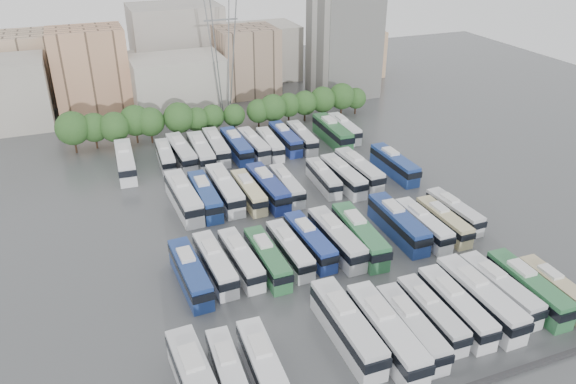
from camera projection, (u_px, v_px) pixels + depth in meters
name	position (u px, v px, depth m)	size (l,w,h in m)	color
ground	(306.00, 231.00, 80.85)	(220.00, 220.00, 0.00)	#424447
tree_line	(213.00, 114.00, 112.94)	(64.81, 7.53, 8.06)	black
city_buildings	(162.00, 63.00, 134.42)	(102.00, 35.00, 20.00)	#9E998E
apartment_tower	(344.00, 40.00, 133.88)	(14.00, 14.00, 26.00)	silver
electricity_pylon	(221.00, 32.00, 114.39)	(9.00, 6.91, 33.83)	slate
bus_r0_s0	(197.00, 384.00, 52.36)	(3.58, 13.45, 4.18)	silver
bus_r0_s1	(229.00, 375.00, 53.88)	(2.81, 11.15, 3.47)	silver
bus_r0_s2	(264.00, 369.00, 54.34)	(3.08, 12.19, 3.80)	silver
bus_r0_s5	(347.00, 326.00, 59.49)	(3.06, 13.54, 4.24)	silver
bus_r0_s6	(386.00, 332.00, 58.71)	(3.24, 13.64, 4.26)	silver
bus_r0_s7	(411.00, 327.00, 59.82)	(3.02, 12.03, 3.75)	silver
bus_r0_s8	(431.00, 313.00, 61.92)	(2.62, 11.33, 3.55)	silver
bus_r0_s9	(455.00, 306.00, 62.82)	(2.98, 12.30, 3.84)	silver
bus_r0_s10	(480.00, 297.00, 63.89)	(3.03, 13.38, 4.19)	silver
bus_r0_s11	(499.00, 289.00, 65.69)	(3.03, 12.14, 3.78)	silver
bus_r0_s12	(528.00, 287.00, 65.80)	(2.98, 12.54, 3.92)	#2E6D40
bus_r0_s13	(556.00, 289.00, 65.98)	(2.56, 10.90, 3.41)	tan
bus_r1_s1	(190.00, 273.00, 68.47)	(3.20, 12.35, 3.84)	navy
bus_r1_s2	(215.00, 263.00, 70.36)	(3.13, 11.92, 3.71)	silver
bus_r1_s3	(241.00, 259.00, 71.38)	(3.10, 11.61, 3.61)	silver
bus_r1_s4	(267.00, 258.00, 71.46)	(2.71, 11.79, 3.69)	#2E6B3E
bus_r1_s5	(290.00, 249.00, 73.37)	(2.74, 11.46, 3.58)	silver
bus_r1_s6	(310.00, 241.00, 75.05)	(3.12, 12.06, 3.75)	navy
bus_r1_s7	(336.00, 238.00, 75.39)	(3.15, 12.91, 4.03)	silver
bus_r1_s8	(359.00, 235.00, 75.99)	(3.54, 13.45, 4.18)	#307043
bus_r1_s10	(398.00, 223.00, 78.88)	(3.10, 13.20, 4.13)	navy
bus_r1_s11	(423.00, 224.00, 79.01)	(2.61, 11.60, 3.63)	silver
bus_r1_s12	(444.00, 221.00, 80.01)	(2.47, 11.04, 3.46)	#C2B685
bus_r1_s13	(454.00, 211.00, 82.58)	(2.91, 11.04, 3.43)	silver
bus_r2_s2	(184.00, 197.00, 85.76)	(3.56, 13.74, 4.27)	silver
bus_r2_s3	(205.00, 195.00, 86.45)	(2.76, 12.59, 3.95)	navy
bus_r2_s4	(225.00, 189.00, 88.19)	(3.03, 13.33, 4.17)	white
bus_r2_s5	(249.00, 192.00, 88.01)	(2.69, 11.52, 3.60)	beige
bus_r2_s6	(268.00, 187.00, 88.92)	(3.42, 13.11, 4.08)	navy
bus_r2_s7	(287.00, 185.00, 90.13)	(2.65, 11.25, 3.52)	silver
bus_r2_s9	(323.00, 177.00, 92.76)	(2.94, 11.05, 3.43)	silver
bus_r2_s10	(343.00, 176.00, 92.90)	(3.02, 12.35, 3.85)	silver
bus_r2_s11	(359.00, 169.00, 94.81)	(3.23, 12.89, 4.02)	silver
bus_r2_s13	(394.00, 164.00, 96.96)	(2.88, 12.53, 3.92)	navy
bus_r3_s0	(125.00, 161.00, 97.68)	(3.55, 13.50, 4.20)	white
bus_r3_s2	(165.00, 156.00, 100.48)	(2.93, 11.18, 3.48)	silver
bus_r3_s3	(181.00, 152.00, 101.35)	(3.44, 12.96, 4.03)	silver
bus_r3_s4	(201.00, 152.00, 101.58)	(3.21, 13.02, 4.06)	silver
bus_r3_s5	(216.00, 146.00, 103.96)	(3.19, 12.67, 3.95)	silver
bus_r3_s6	(236.00, 146.00, 104.12)	(2.94, 12.73, 3.98)	navy
bus_r3_s7	(253.00, 144.00, 105.05)	(3.06, 11.98, 3.73)	silver
bus_r3_s8	(270.00, 144.00, 105.61)	(3.01, 11.38, 3.54)	silver
bus_r3_s9	(285.00, 138.00, 107.72)	(2.64, 12.11, 3.80)	navy
bus_r3_s10	(302.00, 137.00, 108.38)	(3.09, 11.81, 3.67)	silver
bus_r3_s12	(332.00, 132.00, 110.05)	(3.22, 13.74, 4.30)	#2B6537
bus_r3_s13	(344.00, 128.00, 112.83)	(2.89, 11.67, 3.64)	silver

